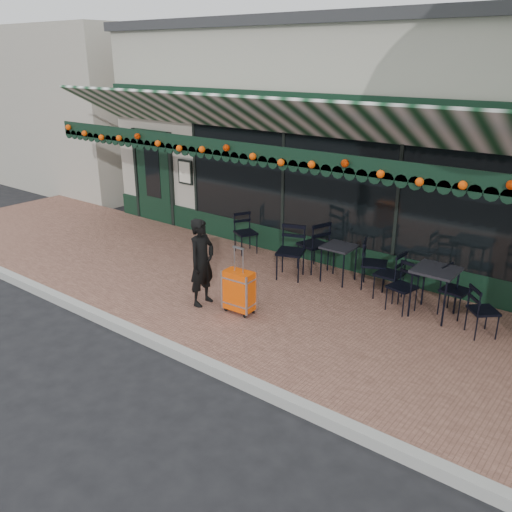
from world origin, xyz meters
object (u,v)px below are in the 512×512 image
Objects in this scene: chair_a_extra at (483,311)px; chair_b_right at (374,264)px; chair_b_left at (313,245)px; chair_a_front at (402,288)px; cafe_table_a at (436,274)px; chair_a_left at (389,275)px; cafe_table_b at (339,249)px; chair_b_front at (291,252)px; chair_solo at (246,233)px; chair_a_right at (455,291)px; woman at (202,262)px; suitcase at (239,291)px.

chair_b_right is (-2.02, 0.61, 0.05)m from chair_a_extra.
chair_b_left is (-3.31, 0.68, 0.11)m from chair_a_extra.
chair_a_front is 1.26m from chair_a_extra.
chair_b_left is (-2.51, 0.49, -0.21)m from cafe_table_a.
cafe_table_b is at bearing -96.52° from chair_a_left.
chair_b_left is 1.13× the size of chair_b_right.
cafe_table_a is 0.80× the size of chair_b_front.
chair_b_front reaches higher than cafe_table_a.
chair_b_left is at bearing -99.43° from chair_a_left.
chair_a_extra is 0.79× the size of chair_b_front.
cafe_table_a is 0.94× the size of chair_solo.
cafe_table_a is at bearing -69.92° from chair_solo.
chair_b_right is (-0.39, 0.25, 0.01)m from chair_a_left.
chair_a_right reaches higher than cafe_table_b.
chair_solo is (-0.99, 2.34, -0.31)m from woman.
chair_a_right is at bearing -118.25° from chair_b_right.
chair_a_left is 1.08m from chair_a_right.
chair_b_front is (-2.88, -0.32, 0.08)m from chair_a_right.
cafe_table_a is (3.12, 1.88, -0.02)m from woman.
chair_solo reaches higher than chair_a_extra.
chair_a_left reaches higher than chair_a_extra.
chair_a_front is at bearing -60.17° from woman.
cafe_table_a reaches higher than cafe_table_b.
chair_solo is at bearing 173.59° from cafe_table_a.
woman is 1.33× the size of suitcase.
cafe_table_a is 0.88m from chair_a_left.
cafe_table_b is at bearing 170.36° from cafe_table_a.
chair_a_right is 1.48m from chair_b_right.
cafe_table_b is 0.68× the size of chair_b_front.
suitcase is 2.53m from chair_a_left.
cafe_table_a is (2.44, 1.77, 0.34)m from suitcase.
suitcase is 1.11× the size of chair_b_front.
chair_a_extra is (0.80, -0.19, -0.32)m from cafe_table_a.
woman is 1.82× the size of chair_a_front.
chair_b_right is (-1.21, 0.42, -0.27)m from cafe_table_a.
chair_a_left is 1.07× the size of chair_a_front.
chair_a_left is 0.86× the size of chair_b_left.
chair_a_front is at bearing 36.21° from suitcase.
cafe_table_a is 1.31m from chair_b_right.
chair_a_left is 0.47m from chair_b_right.
chair_a_right is 0.69m from chair_a_extra.
chair_a_front is 0.81× the size of chair_b_front.
suitcase reaches higher than chair_a_right.
chair_solo is (-1.60, -0.03, -0.08)m from chair_b_left.
chair_a_left is 0.87× the size of chair_b_front.
chair_b_front reaches higher than chair_a_left.
woman reaches higher than chair_b_front.
chair_solo is at bearing 176.28° from cafe_table_b.
chair_a_left is 1.82m from chair_b_front.
chair_a_extra reaches higher than cafe_table_b.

